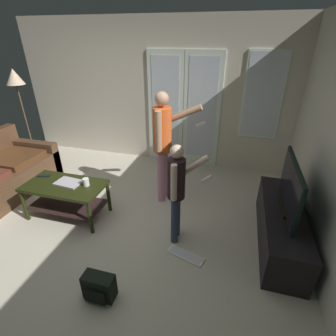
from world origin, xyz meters
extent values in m
cube|color=beige|center=(0.00, 0.00, -0.01)|extent=(5.28, 4.86, 0.02)
cube|color=beige|center=(0.00, 2.40, 1.30)|extent=(5.28, 0.06, 2.60)
cube|color=white|center=(0.29, 2.36, 1.02)|extent=(0.67, 0.02, 2.10)
cube|color=silver|center=(0.29, 2.35, 1.07)|extent=(0.51, 0.01, 1.80)
cube|color=white|center=(0.97, 2.36, 1.02)|extent=(0.67, 0.02, 2.10)
cube|color=silver|center=(0.97, 2.35, 1.07)|extent=(0.51, 0.01, 1.80)
cube|color=white|center=(1.97, 2.36, 1.37)|extent=(0.64, 0.02, 1.43)
cube|color=silver|center=(1.97, 2.35, 1.37)|extent=(0.58, 0.01, 1.37)
cube|color=#513623|center=(-1.89, 1.21, 0.30)|extent=(0.98, 0.16, 0.60)
cube|color=#56341C|center=(-1.86, 0.75, 0.49)|extent=(0.73, 0.70, 0.09)
cube|color=black|center=(-0.52, 0.23, 0.48)|extent=(1.07, 0.56, 0.04)
cube|color=#2F1C1E|center=(-0.52, 0.23, 0.18)|extent=(0.99, 0.48, 0.02)
cylinder|color=black|center=(-1.02, -0.01, 0.23)|extent=(0.05, 0.05, 0.46)
cylinder|color=black|center=(-0.02, -0.01, 0.23)|extent=(0.05, 0.05, 0.46)
cylinder|color=black|center=(-1.02, 0.48, 0.23)|extent=(0.05, 0.05, 0.46)
cylinder|color=black|center=(-0.02, 0.48, 0.23)|extent=(0.05, 0.05, 0.46)
cube|color=black|center=(2.27, 0.47, 0.24)|extent=(0.45, 1.54, 0.47)
cube|color=black|center=(2.27, -0.29, 0.26)|extent=(0.38, 0.02, 0.26)
cube|color=black|center=(2.27, 0.47, 0.49)|extent=(0.08, 0.36, 0.04)
cube|color=black|center=(2.27, 0.47, 0.79)|extent=(0.04, 1.03, 0.56)
cube|color=black|center=(2.25, 0.47, 0.79)|extent=(0.00, 0.98, 0.51)
cylinder|color=pink|center=(0.63, 0.93, 0.40)|extent=(0.11, 0.11, 0.80)
cylinder|color=pink|center=(0.62, 1.10, 0.40)|extent=(0.11, 0.11, 0.80)
cylinder|color=orange|center=(0.63, 1.02, 1.11)|extent=(0.26, 0.26, 0.63)
sphere|color=tan|center=(0.63, 1.02, 1.54)|extent=(0.19, 0.19, 0.19)
cylinder|color=tan|center=(0.63, 0.84, 1.15)|extent=(0.09, 0.09, 0.56)
cylinder|color=tan|center=(0.88, 1.20, 1.30)|extent=(0.54, 0.10, 0.32)
cube|color=white|center=(1.13, 1.20, 1.19)|extent=(0.14, 0.04, 0.09)
cylinder|color=#333C56|center=(1.04, 0.12, 0.31)|extent=(0.09, 0.09, 0.62)
cylinder|color=#333C56|center=(1.03, 0.25, 0.31)|extent=(0.09, 0.09, 0.62)
cylinder|color=black|center=(1.04, 0.19, 0.86)|extent=(0.20, 0.20, 0.48)
sphere|color=beige|center=(1.04, 0.19, 1.19)|extent=(0.15, 0.15, 0.15)
cylinder|color=beige|center=(1.04, 0.05, 0.89)|extent=(0.07, 0.07, 0.43)
cylinder|color=beige|center=(1.20, 0.33, 0.96)|extent=(0.38, 0.08, 0.33)
cube|color=white|center=(1.36, 0.34, 0.82)|extent=(0.13, 0.05, 0.11)
cylinder|color=#382E2C|center=(-2.27, 1.61, 0.01)|extent=(0.26, 0.26, 0.02)
cylinder|color=#4E3D31|center=(-2.27, 1.61, 0.77)|extent=(0.03, 0.03, 1.54)
cone|color=beige|center=(-2.27, 1.61, 1.63)|extent=(0.31, 0.31, 0.27)
cube|color=black|center=(0.53, -0.80, 0.13)|extent=(0.31, 0.14, 0.27)
cube|color=black|center=(0.53, -0.89, 0.10)|extent=(0.21, 0.04, 0.13)
cube|color=white|center=(1.23, -0.08, 0.01)|extent=(0.46, 0.25, 0.02)
cube|color=silver|center=(1.23, -0.08, 0.02)|extent=(0.41, 0.21, 0.00)
cube|color=#B5AEB5|center=(-0.48, 0.28, 0.51)|extent=(0.36, 0.26, 0.02)
cylinder|color=white|center=(-0.21, 0.29, 0.56)|extent=(0.08, 0.08, 0.11)
cube|color=black|center=(-0.93, 0.34, 0.51)|extent=(0.18, 0.10, 0.02)
camera|label=1|loc=(1.60, -2.18, 2.27)|focal=27.06mm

